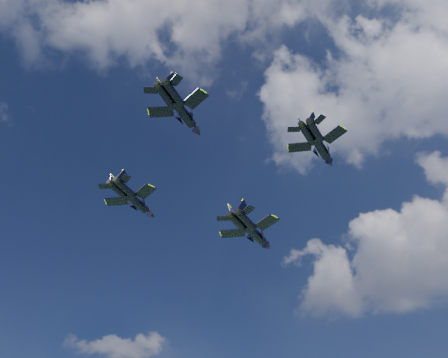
% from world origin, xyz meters
% --- Properties ---
extents(jet_lead, '(13.48, 17.39, 4.14)m').
position_xyz_m(jet_lead, '(-10.14, 26.77, 60.15)').
color(jet_lead, black).
extents(jet_left, '(11.61, 15.17, 3.59)m').
position_xyz_m(jet_left, '(-24.29, 5.89, 62.10)').
color(jet_left, black).
extents(jet_right, '(10.83, 14.03, 3.34)m').
position_xyz_m(jet_right, '(12.35, 14.07, 62.87)').
color(jet_right, black).
extents(jet_slot, '(10.74, 14.17, 3.34)m').
position_xyz_m(jet_slot, '(-1.95, -6.36, 63.12)').
color(jet_slot, black).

